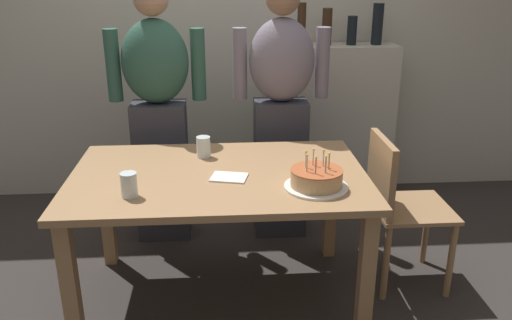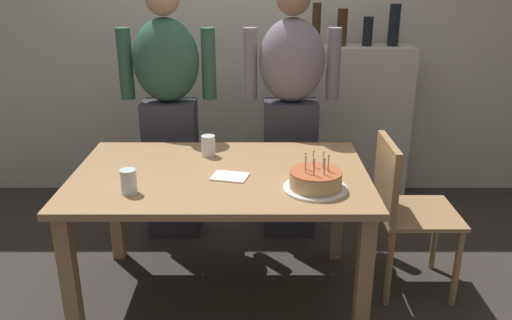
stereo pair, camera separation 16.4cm
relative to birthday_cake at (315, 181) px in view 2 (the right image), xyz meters
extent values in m
plane|color=#332D2B|center=(-0.46, 0.22, -0.79)|extent=(10.00, 10.00, 0.00)
cube|color=beige|center=(-0.46, 1.77, 0.51)|extent=(5.20, 0.10, 2.60)
cube|color=#A37A51|center=(-0.46, 0.22, -0.06)|extent=(1.50, 0.96, 0.03)
cube|color=#A37A51|center=(-1.14, -0.19, -0.43)|extent=(0.07, 0.07, 0.70)
cube|color=#A37A51|center=(0.22, -0.19, -0.43)|extent=(0.07, 0.07, 0.70)
cube|color=#A37A51|center=(-1.14, 0.63, -0.43)|extent=(0.07, 0.07, 0.70)
cube|color=#A37A51|center=(0.22, 0.63, -0.43)|extent=(0.07, 0.07, 0.70)
cylinder|color=white|center=(0.00, 0.00, -0.04)|extent=(0.30, 0.30, 0.01)
cylinder|color=tan|center=(0.00, 0.00, 0.01)|extent=(0.25, 0.25, 0.08)
cylinder|color=#B75B33|center=(0.00, 0.00, 0.05)|extent=(0.25, 0.25, 0.01)
cylinder|color=beige|center=(-0.01, 0.05, 0.09)|extent=(0.01, 0.01, 0.07)
sphere|color=#F9C64C|center=(-0.01, 0.05, 0.13)|extent=(0.01, 0.01, 0.01)
cylinder|color=beige|center=(-0.05, 0.03, 0.09)|extent=(0.01, 0.01, 0.07)
sphere|color=#F9C64C|center=(-0.05, 0.03, 0.13)|extent=(0.01, 0.01, 0.01)
cylinder|color=beige|center=(-0.05, -0.02, 0.09)|extent=(0.01, 0.01, 0.07)
sphere|color=#F9C64C|center=(-0.05, -0.02, 0.13)|extent=(0.01, 0.01, 0.01)
cylinder|color=pink|center=(-0.02, -0.05, 0.09)|extent=(0.01, 0.01, 0.07)
sphere|color=#F9C64C|center=(-0.02, -0.05, 0.13)|extent=(0.01, 0.01, 0.01)
cylinder|color=#93B7DB|center=(0.03, -0.05, 0.09)|extent=(0.01, 0.01, 0.07)
sphere|color=#F9C64C|center=(0.03, -0.05, 0.13)|extent=(0.01, 0.01, 0.01)
cylinder|color=#EAB266|center=(0.06, 0.00, 0.09)|extent=(0.01, 0.01, 0.07)
sphere|color=#F9C64C|center=(0.06, 0.00, 0.13)|extent=(0.01, 0.01, 0.01)
cylinder|color=beige|center=(0.04, 0.04, 0.09)|extent=(0.01, 0.01, 0.07)
sphere|color=#F9C64C|center=(0.04, 0.04, 0.13)|extent=(0.01, 0.01, 0.01)
cylinder|color=silver|center=(-0.87, -0.04, 0.01)|extent=(0.08, 0.08, 0.12)
cylinder|color=silver|center=(-0.54, 0.47, 0.01)|extent=(0.08, 0.08, 0.12)
cube|color=white|center=(-0.41, 0.15, -0.04)|extent=(0.20, 0.17, 0.01)
cube|color=#33333D|center=(-0.84, 0.98, -0.33)|extent=(0.34, 0.23, 0.92)
ellipsoid|color=#2D5647|center=(-0.84, 0.98, 0.39)|extent=(0.41, 0.27, 0.52)
cylinder|color=#2D5647|center=(-0.58, 1.01, 0.37)|extent=(0.09, 0.09, 0.44)
cylinder|color=#2D5647|center=(-1.10, 1.01, 0.37)|extent=(0.09, 0.09, 0.44)
cube|color=#33333D|center=(-0.06, 0.98, -0.33)|extent=(0.34, 0.23, 0.92)
ellipsoid|color=slate|center=(-0.06, 0.98, 0.39)|extent=(0.41, 0.27, 0.52)
cylinder|color=slate|center=(0.20, 1.01, 0.37)|extent=(0.09, 0.09, 0.44)
cylinder|color=slate|center=(-0.32, 1.01, 0.37)|extent=(0.09, 0.09, 0.44)
cube|color=#A37A51|center=(0.61, 0.32, -0.32)|extent=(0.42, 0.42, 0.02)
cube|color=#A37A51|center=(0.42, 0.32, -0.11)|extent=(0.04, 0.40, 0.40)
cylinder|color=#A37A51|center=(0.79, 0.14, -0.56)|extent=(0.04, 0.04, 0.45)
cylinder|color=#A37A51|center=(0.79, 0.50, -0.56)|extent=(0.04, 0.04, 0.45)
cylinder|color=#A37A51|center=(0.43, 0.14, -0.56)|extent=(0.04, 0.04, 0.45)
cylinder|color=#A37A51|center=(0.43, 0.50, -0.56)|extent=(0.04, 0.04, 0.45)
cube|color=beige|center=(0.43, 1.55, -0.19)|extent=(0.87, 0.30, 1.19)
cylinder|color=#382314|center=(0.15, 1.55, 0.55)|extent=(0.06, 0.06, 0.30)
cylinder|color=#382314|center=(0.33, 1.55, 0.53)|extent=(0.07, 0.07, 0.26)
cylinder|color=black|center=(0.52, 1.55, 0.50)|extent=(0.07, 0.07, 0.21)
cylinder|color=black|center=(0.70, 1.55, 0.55)|extent=(0.08, 0.08, 0.29)
camera|label=1|loc=(-0.44, -2.25, 0.95)|focal=36.67mm
camera|label=2|loc=(-0.28, -2.26, 0.95)|focal=36.67mm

